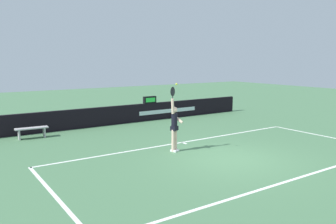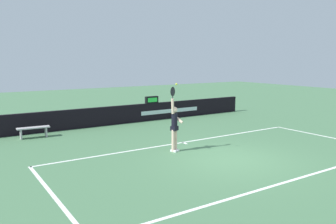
# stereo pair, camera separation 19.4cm
# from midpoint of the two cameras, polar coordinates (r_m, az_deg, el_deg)

# --- Properties ---
(ground_plane) EXTENTS (60.00, 60.00, 0.00)m
(ground_plane) POSITION_cam_midpoint_polar(r_m,az_deg,el_deg) (11.82, 9.92, -7.68)
(ground_plane) COLOR #49754E
(court_lines) EXTENTS (11.79, 5.33, 0.00)m
(court_lines) POSITION_cam_midpoint_polar(r_m,az_deg,el_deg) (11.94, 9.32, -7.48)
(court_lines) COLOR white
(court_lines) RESTS_ON ground
(back_wall) EXTENTS (15.49, 0.20, 0.95)m
(back_wall) POSITION_cam_midpoint_polar(r_m,az_deg,el_deg) (18.07, -7.55, -0.38)
(back_wall) COLOR black
(back_wall) RESTS_ON ground
(speed_display) EXTENTS (0.75, 0.20, 0.38)m
(speed_display) POSITION_cam_midpoint_polar(r_m,az_deg,el_deg) (18.71, -3.37, 2.05)
(speed_display) COLOR black
(speed_display) RESTS_ON back_wall
(tennis_player) EXTENTS (0.50, 0.47, 2.38)m
(tennis_player) POSITION_cam_midpoint_polar(r_m,az_deg,el_deg) (12.33, 0.61, -2.18)
(tennis_player) COLOR beige
(tennis_player) RESTS_ON ground
(tennis_ball) EXTENTS (0.07, 0.07, 0.07)m
(tennis_ball) POSITION_cam_midpoint_polar(r_m,az_deg,el_deg) (11.78, 0.96, 4.67)
(tennis_ball) COLOR #D0DB2E
(courtside_bench_near) EXTENTS (1.35, 0.44, 0.46)m
(courtside_bench_near) POSITION_cam_midpoint_polar(r_m,az_deg,el_deg) (15.65, -22.10, -2.84)
(courtside_bench_near) COLOR #B1AAAE
(courtside_bench_near) RESTS_ON ground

